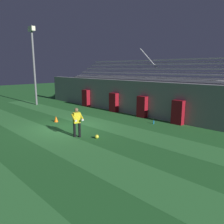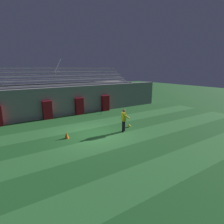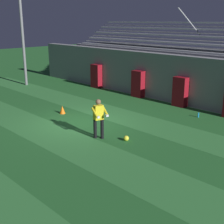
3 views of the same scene
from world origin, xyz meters
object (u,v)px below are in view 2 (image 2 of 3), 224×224
(goalkeeper, at_px, (124,119))
(water_bottle, at_px, (101,113))
(padding_pillar_far_right, at_px, (105,103))
(padding_pillar_gate_left, at_px, (47,110))
(soccer_ball, at_px, (129,126))
(traffic_cone, at_px, (67,135))
(padding_pillar_gate_right, at_px, (79,106))

(goalkeeper, distance_m, water_bottle, 5.76)
(padding_pillar_far_right, bearing_deg, padding_pillar_gate_left, 180.00)
(soccer_ball, distance_m, traffic_cone, 5.00)
(padding_pillar_gate_left, relative_size, traffic_cone, 3.98)
(padding_pillar_gate_right, relative_size, water_bottle, 6.97)
(padding_pillar_gate_left, height_order, water_bottle, padding_pillar_gate_left)
(padding_pillar_gate_left, distance_m, padding_pillar_far_right, 6.22)
(padding_pillar_gate_left, xyz_separation_m, goalkeeper, (3.68, -6.64, 0.12))
(padding_pillar_far_right, xyz_separation_m, traffic_cone, (-6.53, -5.63, -0.63))
(padding_pillar_far_right, height_order, goalkeeper, padding_pillar_far_right)
(padding_pillar_gate_right, bearing_deg, water_bottle, -30.55)
(padding_pillar_gate_right, xyz_separation_m, water_bottle, (1.88, -1.11, -0.72))
(traffic_cone, distance_m, water_bottle, 6.99)
(padding_pillar_far_right, xyz_separation_m, water_bottle, (-1.20, -1.11, -0.72))
(water_bottle, bearing_deg, padding_pillar_gate_right, 149.45)
(padding_pillar_gate_left, bearing_deg, goalkeeper, -60.99)
(padding_pillar_gate_left, distance_m, water_bottle, 5.19)
(padding_pillar_gate_left, xyz_separation_m, traffic_cone, (-0.31, -5.63, -0.63))
(padding_pillar_gate_left, height_order, traffic_cone, padding_pillar_gate_left)
(padding_pillar_gate_left, relative_size, padding_pillar_far_right, 1.00)
(soccer_ball, height_order, water_bottle, water_bottle)
(goalkeeper, distance_m, traffic_cone, 4.19)
(padding_pillar_far_right, relative_size, goalkeeper, 1.00)
(soccer_ball, xyz_separation_m, water_bottle, (0.35, 4.93, 0.01))
(padding_pillar_far_right, distance_m, goalkeeper, 7.11)
(padding_pillar_gate_right, bearing_deg, soccer_ball, -75.82)
(padding_pillar_gate_right, distance_m, padding_pillar_far_right, 3.07)
(water_bottle, bearing_deg, padding_pillar_far_right, 42.75)
(padding_pillar_gate_left, relative_size, soccer_ball, 7.60)
(padding_pillar_gate_right, relative_size, soccer_ball, 7.60)
(padding_pillar_gate_right, distance_m, goalkeeper, 6.67)
(padding_pillar_gate_right, height_order, goalkeeper, padding_pillar_gate_right)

